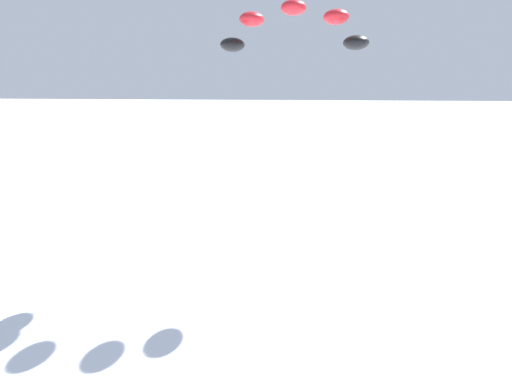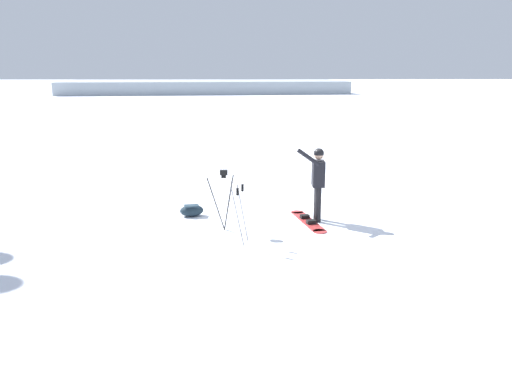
# 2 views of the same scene
# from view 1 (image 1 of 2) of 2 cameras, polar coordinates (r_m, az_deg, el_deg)

# --- Properties ---
(traction_kite) EXTENTS (4.82, 1.30, 1.51)m
(traction_kite) POSITION_cam_1_polar(r_m,az_deg,el_deg) (13.67, 5.39, 22.73)
(traction_kite) COLOR black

